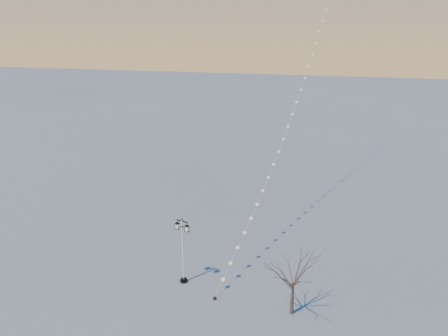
% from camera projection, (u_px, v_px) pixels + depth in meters
% --- Properties ---
extents(ground, '(300.00, 300.00, 0.00)m').
position_uv_depth(ground, '(182.00, 303.00, 28.71)').
color(ground, slate).
rests_on(ground, ground).
extents(street_lamp, '(1.18, 0.62, 4.75)m').
position_uv_depth(street_lamp, '(183.00, 248.00, 30.32)').
color(street_lamp, black).
rests_on(street_lamp, ground).
extents(bare_tree, '(2.40, 2.40, 3.98)m').
position_uv_depth(bare_tree, '(293.00, 274.00, 26.83)').
color(bare_tree, '#48362E').
rests_on(bare_tree, ground).
extents(kite_train, '(5.66, 37.84, 27.20)m').
position_uv_depth(kite_train, '(300.00, 66.00, 41.44)').
color(kite_train, black).
rests_on(kite_train, ground).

